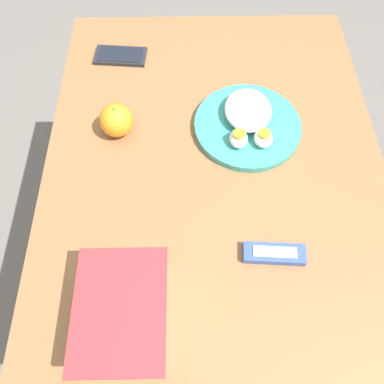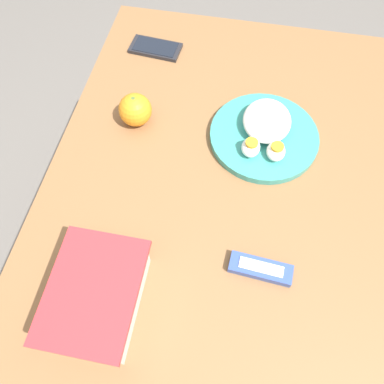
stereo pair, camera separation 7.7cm
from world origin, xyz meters
TOP-DOWN VIEW (x-y plane):
  - ground_plane at (0.00, 0.00)m, footprint 10.00×10.00m
  - table at (0.00, 0.00)m, footprint 1.10×0.77m
  - food_container at (-0.30, 0.18)m, footprint 0.21×0.15m
  - orange_fruit at (0.13, 0.22)m, footprint 0.08×0.08m
  - rice_plate at (0.14, -0.08)m, footprint 0.25×0.25m
  - candy_bar at (-0.18, -0.11)m, footprint 0.05×0.12m
  - cell_phone at (0.38, 0.24)m, footprint 0.08×0.14m

SIDE VIEW (x-z plane):
  - ground_plane at x=0.00m, z-range 0.00..0.00m
  - table at x=0.00m, z-range 0.26..1.02m
  - cell_phone at x=0.38m, z-range 0.76..0.77m
  - candy_bar at x=-0.18m, z-range 0.76..0.78m
  - rice_plate at x=0.14m, z-range 0.75..0.81m
  - orange_fruit at x=0.13m, z-range 0.76..0.84m
  - food_container at x=-0.30m, z-range 0.75..0.84m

